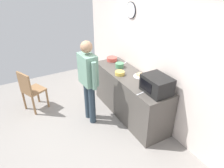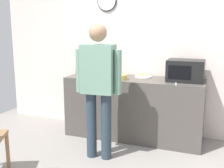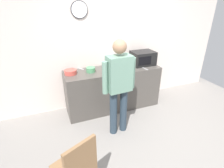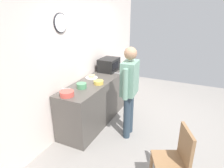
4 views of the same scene
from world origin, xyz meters
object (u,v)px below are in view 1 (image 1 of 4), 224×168
at_px(microwave, 157,85).
at_px(spoon_utensil, 140,94).
at_px(cereal_bowl, 120,73).
at_px(mixing_bowl, 120,65).
at_px(wooden_chair, 31,89).
at_px(salad_bowl, 112,59).
at_px(sandwich_plate, 140,76).
at_px(person_standing, 88,77).
at_px(fork_utensil, 125,62).

relative_size(microwave, spoon_utensil, 2.94).
distance_m(cereal_bowl, mixing_bowl, 0.37).
xyz_separation_m(cereal_bowl, wooden_chair, (-1.00, -1.63, -0.43)).
bearing_deg(salad_bowl, mixing_bowl, -4.52).
xyz_separation_m(salad_bowl, mixing_bowl, (0.40, -0.03, 0.00)).
xyz_separation_m(salad_bowl, spoon_utensil, (1.52, -0.28, -0.04)).
distance_m(sandwich_plate, person_standing, 1.03).
height_order(sandwich_plate, person_standing, person_standing).
xyz_separation_m(mixing_bowl, spoon_utensil, (1.12, -0.25, -0.04)).
bearing_deg(wooden_chair, spoon_utensil, 41.02).
relative_size(microwave, mixing_bowl, 2.73).
distance_m(cereal_bowl, spoon_utensil, 0.81).
bearing_deg(sandwich_plate, fork_utensil, 170.39).
xyz_separation_m(fork_utensil, spoon_utensil, (1.27, -0.50, 0.00)).
xyz_separation_m(cereal_bowl, spoon_utensil, (0.80, -0.07, -0.03)).
bearing_deg(wooden_chair, microwave, 44.17).
bearing_deg(fork_utensil, cereal_bowl, -42.74).
bearing_deg(cereal_bowl, wooden_chair, -121.46).
xyz_separation_m(cereal_bowl, fork_utensil, (-0.47, 0.44, -0.03)).
relative_size(spoon_utensil, wooden_chair, 0.18).
distance_m(fork_utensil, person_standing, 1.17).
height_order(cereal_bowl, mixing_bowl, mixing_bowl).
height_order(fork_utensil, spoon_utensil, same).
xyz_separation_m(sandwich_plate, wooden_chair, (-1.26, -1.95, -0.41)).
distance_m(microwave, person_standing, 1.29).
relative_size(sandwich_plate, fork_utensil, 1.49).
relative_size(mixing_bowl, spoon_utensil, 1.08).
bearing_deg(wooden_chair, fork_utensil, 75.67).
height_order(microwave, sandwich_plate, microwave).
bearing_deg(salad_bowl, fork_utensil, 41.99).
xyz_separation_m(microwave, wooden_chair, (-1.89, -1.84, -0.54)).
relative_size(sandwich_plate, cereal_bowl, 1.33).
xyz_separation_m(sandwich_plate, spoon_utensil, (0.54, -0.38, -0.02)).
distance_m(mixing_bowl, wooden_chair, 1.99).
bearing_deg(microwave, mixing_bowl, -179.17).
distance_m(sandwich_plate, wooden_chair, 2.36).
height_order(spoon_utensil, wooden_chair, wooden_chair).
xyz_separation_m(microwave, fork_utensil, (-1.36, 0.23, -0.15)).
bearing_deg(fork_utensil, spoon_utensil, -21.57).
distance_m(microwave, sandwich_plate, 0.65).
xyz_separation_m(spoon_utensil, person_standing, (-0.86, -0.59, 0.08)).
xyz_separation_m(sandwich_plate, cereal_bowl, (-0.26, -0.31, 0.02)).
height_order(sandwich_plate, salad_bowl, salad_bowl).
distance_m(microwave, mixing_bowl, 1.21).
xyz_separation_m(salad_bowl, person_standing, (0.65, -0.88, 0.04)).
distance_m(microwave, wooden_chair, 2.69).
distance_m(cereal_bowl, wooden_chair, 1.96).
height_order(person_standing, wooden_chair, person_standing).
relative_size(cereal_bowl, mixing_bowl, 1.05).
bearing_deg(cereal_bowl, salad_bowl, 163.24).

